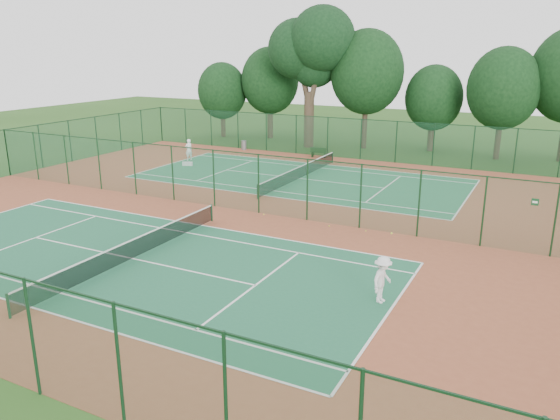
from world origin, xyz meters
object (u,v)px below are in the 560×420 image
object	(u,v)px
player_far	(189,150)
trash_bin	(244,145)
bench	(318,152)
player_near	(382,280)
big_tree	(312,48)
kit_bag	(188,164)

from	to	relation	value
player_far	trash_bin	xyz separation A→B (m)	(1.55, 6.58, -0.49)
trash_bin	bench	distance (m)	7.84
trash_bin	bench	xyz separation A→B (m)	(7.83, -0.37, 0.03)
player_near	player_far	bearing A→B (deg)	59.48
player_far	trash_bin	bearing A→B (deg)	-169.03
trash_bin	big_tree	bearing A→B (deg)	42.07
big_tree	player_near	bearing A→B (deg)	-61.49
player_far	bench	distance (m)	11.26
player_near	kit_bag	size ratio (longest dim) A/B	2.23
player_far	kit_bag	bearing A→B (deg)	56.87
player_near	trash_bin	bearing A→B (deg)	49.01
player_near	bench	world-z (taller)	player_near
player_far	bench	size ratio (longest dim) A/B	1.23
player_far	trash_bin	size ratio (longest dim) A/B	2.12
player_near	bench	size ratio (longest dim) A/B	1.23
player_near	player_far	world-z (taller)	player_near
player_far	trash_bin	world-z (taller)	player_far
player_near	big_tree	xyz separation A→B (m)	(-16.32, 30.04, 8.32)
player_near	kit_bag	bearing A→B (deg)	60.88
trash_bin	kit_bag	size ratio (longest dim) A/B	1.05
player_far	big_tree	world-z (taller)	big_tree
big_tree	kit_bag	bearing A→B (deg)	-112.17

